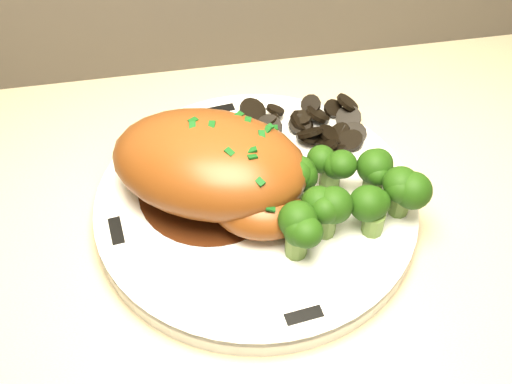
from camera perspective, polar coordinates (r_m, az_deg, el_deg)
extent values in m
cylinder|color=white|center=(0.61, 0.00, -1.25)|extent=(0.31, 0.31, 0.02)
cube|color=black|center=(0.64, 11.33, 2.05)|extent=(0.02, 0.03, 0.00)
cube|color=black|center=(0.69, -3.24, 7.31)|extent=(0.03, 0.02, 0.00)
cube|color=black|center=(0.59, -12.31, -3.40)|extent=(0.02, 0.03, 0.00)
cube|color=black|center=(0.53, 4.27, -10.91)|extent=(0.03, 0.02, 0.00)
cylinder|color=#39190A|center=(0.61, -3.98, 0.28)|extent=(0.14, 0.14, 0.00)
ellipsoid|color=brown|center=(0.58, -4.16, 2.59)|extent=(0.22, 0.19, 0.07)
ellipsoid|color=brown|center=(0.57, 0.17, -1.51)|extent=(0.10, 0.09, 0.04)
cube|color=#0D4111|center=(0.59, -9.28, 5.88)|extent=(0.01, 0.01, 0.00)
cube|color=#0D4111|center=(0.57, -7.30, 5.88)|extent=(0.01, 0.01, 0.00)
cube|color=#0D4111|center=(0.57, -5.22, 5.69)|extent=(0.01, 0.01, 0.00)
cube|color=#0D4111|center=(0.56, -3.09, 5.32)|extent=(0.01, 0.01, 0.00)
cube|color=#0D4111|center=(0.56, -0.92, 4.78)|extent=(0.01, 0.01, 0.00)
cube|color=#0D4111|center=(0.56, 1.27, 4.03)|extent=(0.01, 0.01, 0.00)
cylinder|color=black|center=(0.67, 7.92, 5.47)|extent=(0.02, 0.02, 0.02)
cylinder|color=black|center=(0.67, 7.66, 6.10)|extent=(0.02, 0.02, 0.01)
cylinder|color=black|center=(0.67, 7.17, 6.66)|extent=(0.03, 0.03, 0.01)
cylinder|color=black|center=(0.68, 6.41, 6.45)|extent=(0.03, 0.03, 0.01)
cylinder|color=black|center=(0.68, 5.60, 6.81)|extent=(0.03, 0.03, 0.01)
cylinder|color=black|center=(0.68, 4.72, 7.07)|extent=(0.02, 0.02, 0.02)
cylinder|color=black|center=(0.68, 3.78, 6.51)|extent=(0.02, 0.02, 0.01)
cylinder|color=black|center=(0.67, 2.95, 6.53)|extent=(0.03, 0.03, 0.00)
cylinder|color=black|center=(0.67, 2.26, 6.45)|extent=(0.03, 0.03, 0.01)
cylinder|color=black|center=(0.67, 1.73, 5.60)|extent=(0.03, 0.03, 0.02)
cylinder|color=black|center=(0.66, 1.46, 5.40)|extent=(0.03, 0.03, 0.01)
cylinder|color=black|center=(0.65, 1.45, 5.19)|extent=(0.03, 0.02, 0.02)
cylinder|color=black|center=(0.65, 1.69, 4.31)|extent=(0.03, 0.03, 0.01)
cylinder|color=black|center=(0.64, 2.21, 4.19)|extent=(0.03, 0.03, 0.01)
cylinder|color=black|center=(0.64, 2.95, 4.16)|extent=(0.03, 0.04, 0.02)
cylinder|color=black|center=(0.64, 3.80, 3.54)|extent=(0.03, 0.04, 0.02)
cylinder|color=black|center=(0.64, 4.77, 3.76)|extent=(0.03, 0.03, 0.01)
cylinder|color=black|center=(0.64, 5.74, 4.10)|extent=(0.03, 0.03, 0.01)
cylinder|color=black|center=(0.65, 6.55, 3.87)|extent=(0.04, 0.04, 0.02)
cylinder|color=black|center=(0.65, 7.28, 4.43)|extent=(0.04, 0.04, 0.01)
cylinder|color=black|center=(0.65, 7.79, 5.06)|extent=(0.04, 0.04, 0.02)
cylinder|color=black|center=(0.67, 7.95, 5.04)|extent=(0.04, 0.04, 0.02)
cylinder|color=olive|center=(0.59, 3.50, 0.09)|extent=(0.02, 0.02, 0.03)
sphere|color=black|center=(0.58, 3.58, 1.23)|extent=(0.03, 0.03, 0.03)
cylinder|color=olive|center=(0.61, 6.59, 1.37)|extent=(0.02, 0.02, 0.03)
sphere|color=black|center=(0.59, 6.73, 2.50)|extent=(0.03, 0.03, 0.03)
cylinder|color=olive|center=(0.61, 10.32, 0.55)|extent=(0.02, 0.02, 0.03)
sphere|color=black|center=(0.59, 10.54, 1.67)|extent=(0.03, 0.03, 0.03)
cylinder|color=olive|center=(0.57, 6.18, -2.80)|extent=(0.02, 0.02, 0.03)
sphere|color=black|center=(0.56, 6.32, -1.69)|extent=(0.03, 0.03, 0.03)
cylinder|color=olive|center=(0.58, 10.39, -2.67)|extent=(0.02, 0.02, 0.03)
sphere|color=black|center=(0.56, 10.63, -1.56)|extent=(0.03, 0.03, 0.03)
cylinder|color=olive|center=(0.60, 12.64, -0.92)|extent=(0.02, 0.02, 0.03)
sphere|color=black|center=(0.58, 12.91, 0.18)|extent=(0.03, 0.03, 0.03)
cylinder|color=olive|center=(0.55, 3.61, -4.67)|extent=(0.02, 0.02, 0.03)
sphere|color=black|center=(0.54, 3.69, -3.57)|extent=(0.03, 0.03, 0.03)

